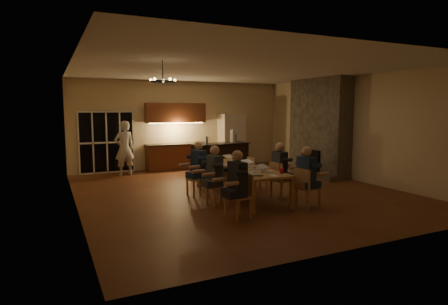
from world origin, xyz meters
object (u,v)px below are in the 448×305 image
Objects in this scene: can_cola at (213,158)px; person_right_mid at (280,170)px; chandelier at (163,82)px; laptop_e at (214,158)px; chair_right_far at (258,173)px; bar_island at (220,159)px; laptop_f at (231,157)px; standing_person at (124,148)px; person_left_far at (199,168)px; plate_near at (262,169)px; mug_front at (245,168)px; chair_right_near at (308,188)px; chair_right_mid at (282,180)px; person_right_near at (306,177)px; bar_bottle at (207,140)px; laptop_a at (255,170)px; laptop_b at (267,167)px; dining_table at (239,182)px; refrigerator at (231,140)px; mug_mid at (230,162)px; can_silver at (255,169)px; chair_left_near at (238,196)px; can_right at (250,162)px; bar_blender at (233,136)px; redcup_near at (282,171)px; plate_left at (247,173)px; person_left_mid at (215,176)px; laptop_d at (250,162)px; mug_back at (212,162)px; person_left_near at (237,185)px; laptop_c at (230,163)px; plate_far at (240,162)px; chair_left_mid at (218,186)px.

person_right_mid is at bearing -63.22° from can_cola.
chandelier is 3.13m from laptop_e.
bar_island is at bearing 0.76° from chair_right_far.
bar_island is at bearing 55.09° from laptop_f.
standing_person is at bearing 35.36° from person_right_mid.
person_left_far is 1.63m from plate_near.
mug_front is 1.82m from can_cola.
chair_right_mid is at bearing -10.05° from chair_right_near.
bar_bottle is at bearing 2.78° from person_right_near.
laptop_b is at bearing -145.13° from laptop_a.
chair_right_mid is 2.03m from laptop_e.
dining_table is 1.00m from chair_right_far.
standing_person is at bearing 115.33° from dining_table.
chandelier is at bearing 78.35° from standing_person.
person_right_mid is at bearing -103.66° from refrigerator.
refrigerator is 20.00× the size of mug_mid.
can_silver is at bearing 20.04° from person_left_far.
bar_bottle reaches higher than chair_left_near.
chandelier is 3.26m from can_right.
bar_blender is (1.43, 1.65, 0.48)m from can_cola.
mug_mid is (-0.87, 1.12, 0.36)m from chair_right_mid.
chair_left_near is 4.66m from bar_bottle.
laptop_a is at bearing 168.74° from redcup_near.
mug_mid is 0.38× the size of plate_left.
chair_left_near is 8.90× the size of mug_front.
person_right_near is at bearing 55.26° from person_left_mid.
laptop_d is at bearing -127.45° from bar_blender.
standing_person is 18.09× the size of mug_back.
person_right_mid is 3.41m from bar_bottle.
person_left_far reaches higher than can_silver.
chandelier reaches higher than laptop_f.
person_left_near is at bearing -129.49° from plate_left.
refrigerator is 6.10m from person_left_mid.
person_left_near is 1.81m from laptop_c.
dining_table is 1.24m from laptop_a.
standing_person is (-2.86, 5.85, 0.21)m from person_right_near.
dining_table is 2.33× the size of person_left_mid.
plate_far is (0.61, 1.53, 0.00)m from plate_left.
plate_left is at bearing -86.04° from mug_back.
chair_right_far is 1.78m from plate_left.
redcup_near is at bearing 94.90° from laptop_e.
person_left_far reaches higher than mug_front.
chair_left_near is 3.13m from can_cola.
plate_near is (-0.50, 0.03, 0.07)m from person_right_mid.
mug_back is 0.24× the size of bar_blender.
mug_mid is at bearing -116.83° from bar_island.
person_left_mid reaches higher than mug_front.
chandelier is 2.66m from laptop_c.
can_cola is (0.77, 3.01, 0.37)m from chair_left_near.
can_silver is (0.83, -0.21, 0.37)m from chair_left_mid.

